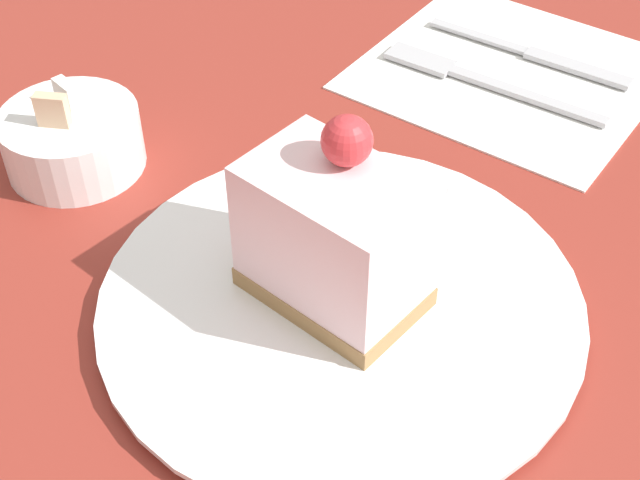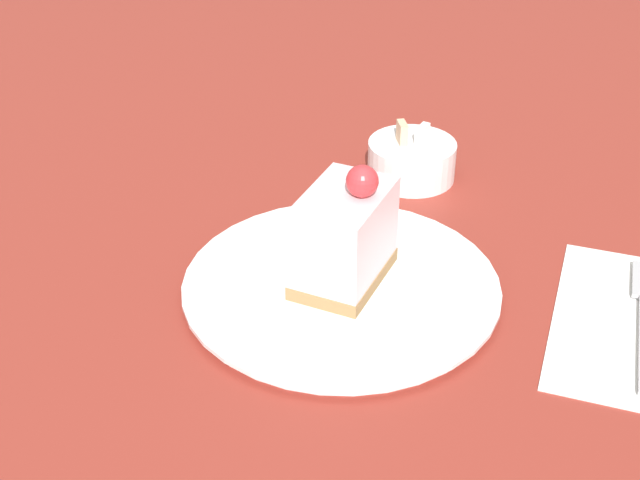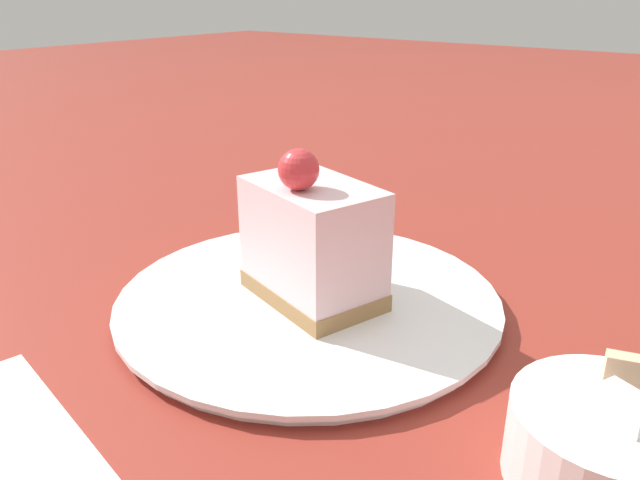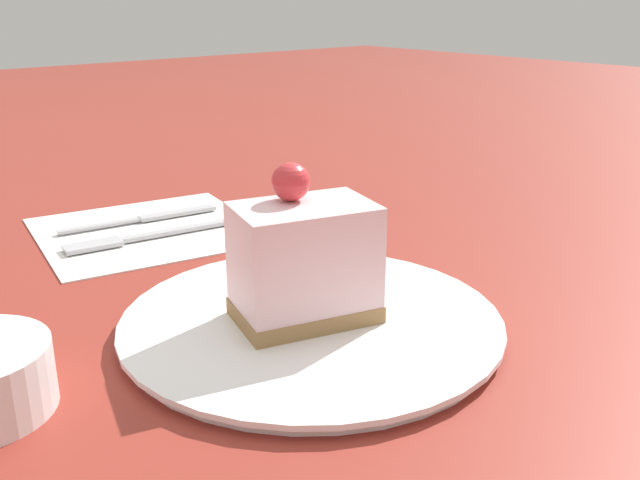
% 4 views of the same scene
% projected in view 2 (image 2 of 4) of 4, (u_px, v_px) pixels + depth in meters
% --- Properties ---
extents(ground_plane, '(4.00, 4.00, 0.00)m').
position_uv_depth(ground_plane, '(324.00, 287.00, 0.77)').
color(ground_plane, maroon).
extents(plate, '(0.27, 0.27, 0.01)m').
position_uv_depth(plate, '(341.00, 286.00, 0.76)').
color(plate, white).
rests_on(plate, ground_plane).
extents(cake_slice, '(0.09, 0.11, 0.11)m').
position_uv_depth(cake_slice, '(344.00, 239.00, 0.73)').
color(cake_slice, '#9E7547').
rests_on(cake_slice, plate).
extents(sugar_bowl, '(0.09, 0.09, 0.06)m').
position_uv_depth(sugar_bowl, '(411.00, 160.00, 0.92)').
color(sugar_bowl, white).
rests_on(sugar_bowl, ground_plane).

